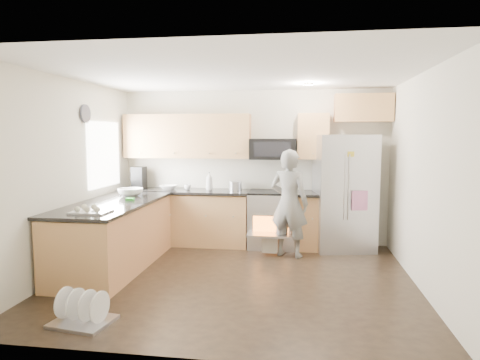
% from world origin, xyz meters
% --- Properties ---
extents(ground, '(4.50, 4.50, 0.00)m').
position_xyz_m(ground, '(0.00, 0.00, 0.00)').
color(ground, black).
rests_on(ground, ground).
extents(room_shell, '(4.54, 4.04, 2.62)m').
position_xyz_m(room_shell, '(-0.04, 0.02, 1.67)').
color(room_shell, beige).
rests_on(room_shell, ground).
extents(back_cabinet_run, '(4.45, 0.64, 2.50)m').
position_xyz_m(back_cabinet_run, '(-0.59, 1.75, 0.96)').
color(back_cabinet_run, '#BA774A').
rests_on(back_cabinet_run, ground).
extents(peninsula, '(0.96, 2.36, 1.04)m').
position_xyz_m(peninsula, '(-1.75, 0.25, 0.47)').
color(peninsula, '#BA774A').
rests_on(peninsula, ground).
extents(stove_range, '(0.76, 0.97, 1.79)m').
position_xyz_m(stove_range, '(0.35, 1.69, 0.68)').
color(stove_range, '#B7B7BC').
rests_on(stove_range, ground).
extents(refrigerator, '(1.02, 0.85, 1.86)m').
position_xyz_m(refrigerator, '(1.50, 1.70, 0.93)').
color(refrigerator, '#B7B7BC').
rests_on(refrigerator, ground).
extents(person, '(0.70, 0.57, 1.64)m').
position_xyz_m(person, '(0.64, 1.17, 0.82)').
color(person, gray).
rests_on(person, ground).
extents(dish_rack, '(0.62, 0.53, 0.35)m').
position_xyz_m(dish_rack, '(-1.29, -1.50, 0.09)').
color(dish_rack, '#B7B7BC').
rests_on(dish_rack, ground).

